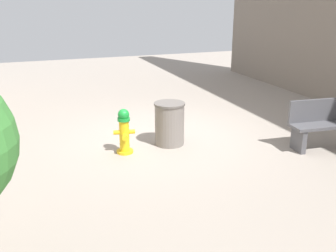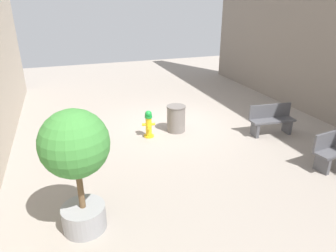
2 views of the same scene
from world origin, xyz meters
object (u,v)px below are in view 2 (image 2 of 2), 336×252
at_px(bench_near, 271,119).
at_px(planter_tree, 76,156).
at_px(fire_hydrant, 149,124).
at_px(trash_bin, 176,119).

distance_m(bench_near, planter_tree, 6.58).
xyz_separation_m(fire_hydrant, planter_tree, (2.28, 3.53, 1.10)).
xyz_separation_m(fire_hydrant, trash_bin, (-0.96, -0.14, -0.00)).
distance_m(bench_near, trash_bin, 3.01).
bearing_deg(trash_bin, fire_hydrant, 8.46).
relative_size(bench_near, planter_tree, 0.62).
distance_m(fire_hydrant, bench_near, 3.87).
xyz_separation_m(bench_near, planter_tree, (6.00, 2.47, 1.04)).
relative_size(fire_hydrant, planter_tree, 0.37).
height_order(bench_near, trash_bin, bench_near).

